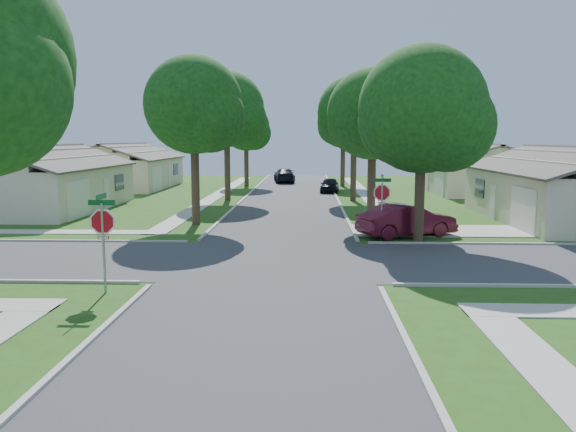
% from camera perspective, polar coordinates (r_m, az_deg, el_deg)
% --- Properties ---
extents(ground, '(100.00, 100.00, 0.00)m').
position_cam_1_polar(ground, '(21.34, -1.60, -4.54)').
color(ground, '#2A4A14').
rests_on(ground, ground).
extents(road_ns, '(7.00, 100.00, 0.02)m').
position_cam_1_polar(road_ns, '(21.34, -1.60, -4.52)').
color(road_ns, '#333335').
rests_on(road_ns, ground).
extents(sidewalk_ne, '(1.20, 40.00, 0.04)m').
position_cam_1_polar(sidewalk_ne, '(47.26, 7.83, 2.22)').
color(sidewalk_ne, '#9E9B91').
rests_on(sidewalk_ne, ground).
extents(sidewalk_nw, '(1.20, 40.00, 0.04)m').
position_cam_1_polar(sidewalk_nw, '(47.61, -6.95, 2.27)').
color(sidewalk_nw, '#9E9B91').
rests_on(sidewalk_nw, ground).
extents(driveway, '(8.80, 3.60, 0.05)m').
position_cam_1_polar(driveway, '(29.02, 15.10, -1.46)').
color(driveway, '#9E9B91').
rests_on(driveway, ground).
extents(stop_sign_sw, '(1.05, 0.80, 2.98)m').
position_cam_1_polar(stop_sign_sw, '(17.38, -18.31, -0.96)').
color(stop_sign_sw, gray).
rests_on(stop_sign_sw, ground).
extents(stop_sign_ne, '(1.05, 0.80, 2.98)m').
position_cam_1_polar(stop_sign_ne, '(25.84, 9.52, 2.08)').
color(stop_sign_ne, gray).
rests_on(stop_sign_ne, ground).
extents(tree_e_near, '(4.97, 4.80, 8.28)m').
position_cam_1_polar(tree_e_near, '(30.02, 8.70, 9.79)').
color(tree_e_near, '#38281C').
rests_on(tree_e_near, ground).
extents(tree_e_mid, '(5.59, 5.40, 9.21)m').
position_cam_1_polar(tree_e_mid, '(41.98, 6.83, 10.06)').
color(tree_e_mid, '#38281C').
rests_on(tree_e_mid, ground).
extents(tree_e_far, '(5.17, 5.00, 8.72)m').
position_cam_1_polar(tree_e_far, '(54.93, 5.69, 9.25)').
color(tree_e_far, '#38281C').
rests_on(tree_e_far, ground).
extents(tree_w_near, '(5.38, 5.20, 8.97)m').
position_cam_1_polar(tree_w_near, '(30.44, -9.45, 10.63)').
color(tree_w_near, '#38281C').
rests_on(tree_w_near, ground).
extents(tree_w_mid, '(5.80, 5.60, 9.56)m').
position_cam_1_polar(tree_w_mid, '(42.28, -6.18, 10.37)').
color(tree_w_mid, '#38281C').
rests_on(tree_w_mid, ground).
extents(tree_w_far, '(4.76, 4.60, 8.04)m').
position_cam_1_polar(tree_w_far, '(55.14, -4.23, 8.77)').
color(tree_w_far, '#38281C').
rests_on(tree_w_far, ground).
extents(tree_ne_corner, '(5.80, 5.60, 8.66)m').
position_cam_1_polar(tree_ne_corner, '(25.53, 13.60, 9.91)').
color(tree_ne_corner, '#38281C').
rests_on(tree_ne_corner, ground).
extents(house_ne_near, '(8.42, 13.60, 4.23)m').
position_cam_1_polar(house_ne_near, '(35.14, 26.70, 2.00)').
color(house_ne_near, beige).
rests_on(house_ne_near, ground).
extents(house_ne_far, '(8.42, 13.60, 4.23)m').
position_cam_1_polar(house_ne_far, '(52.00, 18.47, 4.05)').
color(house_ne_far, beige).
rests_on(house_ne_far, ground).
extents(house_nw_near, '(8.42, 13.60, 4.23)m').
position_cam_1_polar(house_nw_near, '(39.89, -23.74, 2.77)').
color(house_nw_near, beige).
rests_on(house_nw_near, ground).
extents(house_nw_far, '(8.42, 13.60, 4.23)m').
position_cam_1_polar(house_nw_far, '(55.65, -16.14, 4.36)').
color(house_nw_far, beige).
rests_on(house_nw_far, ground).
extents(car_driveway, '(4.94, 3.28, 1.54)m').
position_cam_1_polar(car_driveway, '(26.98, 11.98, -0.44)').
color(car_driveway, '#501022').
rests_on(car_driveway, ground).
extents(car_curb_east, '(1.85, 3.85, 1.27)m').
position_cam_1_polar(car_curb_east, '(48.70, 4.24, 3.16)').
color(car_curb_east, black).
rests_on(car_curb_east, ground).
extents(car_curb_west, '(2.60, 5.26, 1.47)m').
position_cam_1_polar(car_curb_west, '(59.81, -0.38, 4.14)').
color(car_curb_west, black).
rests_on(car_curb_west, ground).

